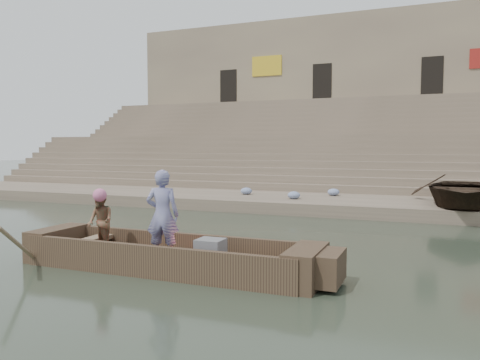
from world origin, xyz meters
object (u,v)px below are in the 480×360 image
Objects in this scene: standing_man at (163,215)px; rowing_man at (100,222)px; television at (210,250)px; main_rowboat at (168,263)px; beached_rowboat at (464,190)px.

rowing_man is at bearing -21.68° from standing_man.
rowing_man reaches higher than television.
beached_rowboat reaches higher than main_rowboat.
beached_rowboat is at bearing -135.89° from standing_man.
television is at bearing -113.94° from beached_rowboat.
standing_man reaches higher than television.
beached_rowboat is at bearing 76.45° from rowing_man.
television is (2.32, 0.01, -0.37)m from rowing_man.
rowing_man is at bearing -179.78° from television.
rowing_man is 2.35m from television.
beached_rowboat is (5.35, 9.01, -0.14)m from standing_man.
beached_rowboat reaches higher than television.
standing_man is at bearing -168.11° from television.
beached_rowboat is (6.83, 8.85, 0.09)m from rowing_man.
standing_man is 0.34× the size of beached_rowboat.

